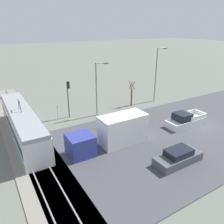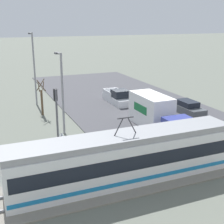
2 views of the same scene
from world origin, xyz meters
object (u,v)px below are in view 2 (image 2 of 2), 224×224
at_px(light_rail_tram, 125,158).
at_px(pickup_truck, 118,98).
at_px(sedan_car_0, 187,108).
at_px(street_lamp_near_crossing, 62,87).
at_px(street_tree, 42,99).
at_px(no_parking_sign, 62,143).
at_px(traffic_light_pole, 57,111).
at_px(box_truck, 157,115).
at_px(street_lamp_mid_block, 34,64).

xyz_separation_m(light_rail_tram, pickup_truck, (-7.61, -18.36, -0.88)).
relative_size(sedan_car_0, street_lamp_near_crossing, 0.64).
height_order(street_tree, no_parking_sign, street_tree).
relative_size(sedan_car_0, no_parking_sign, 2.35).
relative_size(sedan_car_0, traffic_light_pole, 0.94).
relative_size(light_rail_tram, no_parking_sign, 7.52).
bearing_deg(no_parking_sign, traffic_light_pole, -92.98).
distance_m(sedan_car_0, traffic_light_pole, 16.76).
bearing_deg(sedan_car_0, box_truck, 29.69).
bearing_deg(street_tree, street_lamp_near_crossing, 96.82).
bearing_deg(light_rail_tram, sedan_car_0, -139.26).
relative_size(sedan_car_0, street_tree, 1.17).
xyz_separation_m(box_truck, street_tree, (9.29, -9.12, 0.33)).
bearing_deg(street_lamp_mid_block, pickup_truck, 160.22).
distance_m(box_truck, street_tree, 13.02).
height_order(street_lamp_mid_block, no_parking_sign, street_lamp_mid_block).
relative_size(box_truck, street_lamp_near_crossing, 1.18).
height_order(pickup_truck, sedan_car_0, pickup_truck).
bearing_deg(street_lamp_mid_block, light_rail_tram, 95.41).
height_order(pickup_truck, street_tree, street_tree).
xyz_separation_m(street_lamp_mid_block, no_parking_sign, (0.89, 16.83, -3.79)).
bearing_deg(traffic_light_pole, sedan_car_0, -164.11).
bearing_deg(pickup_truck, street_lamp_mid_block, -19.78).
bearing_deg(light_rail_tram, box_truck, -132.07).
distance_m(pickup_truck, sedan_car_0, 8.96).
height_order(sedan_car_0, no_parking_sign, no_parking_sign).
distance_m(street_lamp_near_crossing, no_parking_sign, 6.51).
distance_m(light_rail_tram, street_tree, 17.10).
relative_size(box_truck, no_parking_sign, 4.34).
xyz_separation_m(street_lamp_near_crossing, street_lamp_mid_block, (0.62, -11.31, 0.68)).
height_order(traffic_light_pole, street_lamp_mid_block, street_lamp_mid_block).
bearing_deg(no_parking_sign, light_rail_tram, 120.51).
bearing_deg(light_rail_tram, street_lamp_near_crossing, -82.16).
xyz_separation_m(light_rail_tram, no_parking_sign, (2.95, -5.01, -0.38)).
xyz_separation_m(light_rail_tram, traffic_light_pole, (2.87, -6.71, 1.68)).
bearing_deg(street_lamp_mid_block, box_truck, 123.12).
bearing_deg(pickup_truck, traffic_light_pole, 48.05).
bearing_deg(street_tree, traffic_light_pole, 86.38).
distance_m(street_lamp_mid_block, no_parking_sign, 17.27).
relative_size(traffic_light_pole, street_lamp_mid_block, 0.58).
xyz_separation_m(pickup_truck, street_lamp_near_crossing, (9.06, 7.83, 3.61)).
bearing_deg(sedan_car_0, street_lamp_mid_block, -35.03).
bearing_deg(street_tree, pickup_truck, -171.85).
bearing_deg(no_parking_sign, street_tree, -93.53).
relative_size(street_lamp_near_crossing, no_parking_sign, 3.69).
bearing_deg(sedan_car_0, pickup_truck, -52.59).
relative_size(street_tree, street_lamp_near_crossing, 0.54).
xyz_separation_m(sedan_car_0, traffic_light_pole, (15.92, 4.53, 2.65)).
height_order(box_truck, street_tree, street_tree).
distance_m(box_truck, street_lamp_mid_block, 17.09).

